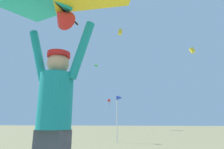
{
  "coord_description": "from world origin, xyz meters",
  "views": [
    {
      "loc": [
        0.89,
        -2.06,
        0.88
      ],
      "look_at": [
        -0.11,
        2.15,
        1.98
      ],
      "focal_mm": 30.53,
      "sensor_mm": 36.0,
      "label": 1
    }
  ],
  "objects_px": {
    "kite_flyer_person": "(54,117)",
    "distant_kite_yellow_low_left": "(120,32)",
    "distant_kite_green_mid_left": "(96,66)",
    "distant_kite_yellow_low_right": "(192,50)",
    "distant_kite_red_high_right": "(109,101)",
    "distant_kite_teal_overhead_distant": "(85,34)",
    "marker_flag": "(119,101)",
    "held_stunt_kite": "(58,0)"
  },
  "relations": [
    {
      "from": "kite_flyer_person",
      "to": "distant_kite_yellow_low_left",
      "type": "bearing_deg",
      "value": 99.21
    },
    {
      "from": "distant_kite_green_mid_left",
      "to": "distant_kite_yellow_low_right",
      "type": "distance_m",
      "value": 17.39
    },
    {
      "from": "distant_kite_yellow_low_left",
      "to": "distant_kite_red_high_right",
      "type": "relative_size",
      "value": 0.6
    },
    {
      "from": "distant_kite_teal_overhead_distant",
      "to": "distant_kite_yellow_low_right",
      "type": "bearing_deg",
      "value": 22.28
    },
    {
      "from": "kite_flyer_person",
      "to": "distant_kite_teal_overhead_distant",
      "type": "height_order",
      "value": "distant_kite_teal_overhead_distant"
    },
    {
      "from": "distant_kite_red_high_right",
      "to": "marker_flag",
      "type": "bearing_deg",
      "value": -74.77
    },
    {
      "from": "distant_kite_teal_overhead_distant",
      "to": "distant_kite_yellow_low_left",
      "type": "xyz_separation_m",
      "value": [
        5.77,
        0.43,
        -0.13
      ]
    },
    {
      "from": "held_stunt_kite",
      "to": "distant_kite_green_mid_left",
      "type": "xyz_separation_m",
      "value": [
        -9.63,
        30.45,
        8.95
      ]
    },
    {
      "from": "marker_flag",
      "to": "distant_kite_red_high_right",
      "type": "bearing_deg",
      "value": 105.23
    },
    {
      "from": "kite_flyer_person",
      "to": "distant_kite_yellow_low_left",
      "type": "distance_m",
      "value": 29.43
    },
    {
      "from": "distant_kite_teal_overhead_distant",
      "to": "distant_kite_green_mid_left",
      "type": "relative_size",
      "value": 1.35
    },
    {
      "from": "distant_kite_yellow_low_left",
      "to": "distant_kite_red_high_right",
      "type": "bearing_deg",
      "value": 113.76
    },
    {
      "from": "held_stunt_kite",
      "to": "marker_flag",
      "type": "xyz_separation_m",
      "value": [
        -0.8,
        7.43,
        -0.31
      ]
    },
    {
      "from": "held_stunt_kite",
      "to": "distant_kite_yellow_low_left",
      "type": "xyz_separation_m",
      "value": [
        -4.13,
        25.63,
        12.75
      ]
    },
    {
      "from": "kite_flyer_person",
      "to": "distant_kite_green_mid_left",
      "type": "height_order",
      "value": "distant_kite_green_mid_left"
    },
    {
      "from": "distant_kite_teal_overhead_distant",
      "to": "distant_kite_yellow_low_right",
      "type": "relative_size",
      "value": 0.97
    },
    {
      "from": "held_stunt_kite",
      "to": "distant_kite_yellow_low_left",
      "type": "height_order",
      "value": "distant_kite_yellow_low_left"
    },
    {
      "from": "distant_kite_red_high_right",
      "to": "held_stunt_kite",
      "type": "bearing_deg",
      "value": -76.64
    },
    {
      "from": "marker_flag",
      "to": "distant_kite_teal_overhead_distant",
      "type": "bearing_deg",
      "value": 117.14
    },
    {
      "from": "marker_flag",
      "to": "held_stunt_kite",
      "type": "bearing_deg",
      "value": -83.87
    },
    {
      "from": "kite_flyer_person",
      "to": "distant_kite_green_mid_left",
      "type": "xyz_separation_m",
      "value": [
        -9.63,
        30.36,
        10.22
      ]
    },
    {
      "from": "distant_kite_green_mid_left",
      "to": "marker_flag",
      "type": "relative_size",
      "value": 0.38
    },
    {
      "from": "distant_kite_green_mid_left",
      "to": "distant_kite_red_high_right",
      "type": "bearing_deg",
      "value": 75.46
    },
    {
      "from": "distant_kite_teal_overhead_distant",
      "to": "distant_kite_yellow_low_right",
      "type": "xyz_separation_m",
      "value": [
        17.43,
        7.14,
        -1.75
      ]
    },
    {
      "from": "kite_flyer_person",
      "to": "held_stunt_kite",
      "type": "bearing_deg",
      "value": -93.86
    },
    {
      "from": "distant_kite_green_mid_left",
      "to": "distant_kite_teal_overhead_distant",
      "type": "bearing_deg",
      "value": -93.07
    },
    {
      "from": "held_stunt_kite",
      "to": "distant_kite_teal_overhead_distant",
      "type": "height_order",
      "value": "distant_kite_teal_overhead_distant"
    },
    {
      "from": "held_stunt_kite",
      "to": "distant_kite_teal_overhead_distant",
      "type": "relative_size",
      "value": 1.81
    },
    {
      "from": "kite_flyer_person",
      "to": "distant_kite_teal_overhead_distant",
      "type": "relative_size",
      "value": 1.73
    },
    {
      "from": "distant_kite_yellow_low_right",
      "to": "distant_kite_yellow_low_left",
      "type": "bearing_deg",
      "value": -150.07
    },
    {
      "from": "kite_flyer_person",
      "to": "marker_flag",
      "type": "height_order",
      "value": "marker_flag"
    },
    {
      "from": "distant_kite_teal_overhead_distant",
      "to": "distant_kite_yellow_low_left",
      "type": "relative_size",
      "value": 1.11
    },
    {
      "from": "held_stunt_kite",
      "to": "distant_kite_red_high_right",
      "type": "bearing_deg",
      "value": 103.36
    },
    {
      "from": "distant_kite_teal_overhead_distant",
      "to": "distant_kite_green_mid_left",
      "type": "height_order",
      "value": "distant_kite_teal_overhead_distant"
    },
    {
      "from": "held_stunt_kite",
      "to": "distant_kite_red_high_right",
      "type": "distance_m",
      "value": 36.36
    },
    {
      "from": "distant_kite_yellow_low_left",
      "to": "marker_flag",
      "type": "xyz_separation_m",
      "value": [
        3.34,
        -18.21,
        -13.06
      ]
    },
    {
      "from": "distant_kite_red_high_right",
      "to": "distant_kite_yellow_low_right",
      "type": "relative_size",
      "value": 1.46
    },
    {
      "from": "held_stunt_kite",
      "to": "marker_flag",
      "type": "distance_m",
      "value": 7.48
    },
    {
      "from": "distant_kite_red_high_right",
      "to": "distant_kite_yellow_low_left",
      "type": "bearing_deg",
      "value": -66.24
    },
    {
      "from": "kite_flyer_person",
      "to": "marker_flag",
      "type": "relative_size",
      "value": 0.88
    },
    {
      "from": "distant_kite_yellow_low_left",
      "to": "distant_kite_red_high_right",
      "type": "height_order",
      "value": "distant_kite_yellow_low_left"
    },
    {
      "from": "kite_flyer_person",
      "to": "marker_flag",
      "type": "bearing_deg",
      "value": 96.25
    }
  ]
}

